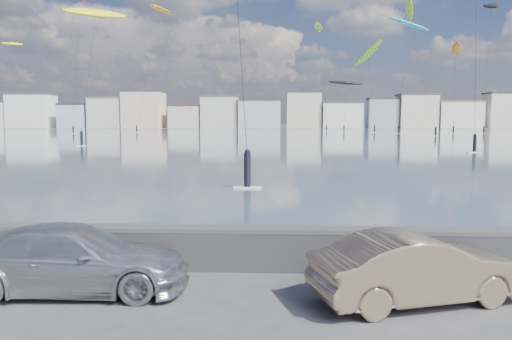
{
  "coord_description": "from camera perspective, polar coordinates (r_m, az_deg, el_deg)",
  "views": [
    {
      "loc": [
        1.58,
        -8.45,
        3.47
      ],
      "look_at": [
        1.0,
        4.0,
        2.2
      ],
      "focal_mm": 35.0,
      "sensor_mm": 36.0,
      "label": 1
    }
  ],
  "objects": [
    {
      "name": "car_silver",
      "position": [
        10.86,
        -20.13,
        -9.47
      ],
      "size": [
        4.71,
        2.1,
        1.34
      ],
      "primitive_type": "imported",
      "rotation": [
        0.0,
        0.0,
        1.62
      ],
      "color": "#BBBCC2",
      "rests_on": "ground"
    },
    {
      "name": "far_buildings",
      "position": [
        194.47,
        2.6,
        6.56
      ],
      "size": [
        240.79,
        13.26,
        14.6
      ],
      "color": "white",
      "rests_on": "ground"
    },
    {
      "name": "kitesurfer_0",
      "position": [
        125.72,
        17.15,
        15.53
      ],
      "size": [
        9.63,
        17.57,
        27.71
      ],
      "color": "#19BFBF",
      "rests_on": "ground"
    },
    {
      "name": "kitesurfer_2",
      "position": [
        148.0,
        25.28,
        16.5
      ],
      "size": [
        6.07,
        13.0,
        34.72
      ],
      "color": "black",
      "rests_on": "ground"
    },
    {
      "name": "kitesurfer_10",
      "position": [
        77.8,
        -17.9,
        16.56
      ],
      "size": [
        8.92,
        12.37,
        19.78
      ],
      "color": "yellow",
      "rests_on": "ground"
    },
    {
      "name": "car_champagne",
      "position": [
        10.09,
        17.96,
        -10.63
      ],
      "size": [
        4.26,
        2.55,
        1.33
      ],
      "primitive_type": "imported",
      "rotation": [
        0.0,
        0.0,
        1.88
      ],
      "color": "tan",
      "rests_on": "ground"
    },
    {
      "name": "kitesurfer_3",
      "position": [
        151.65,
        -10.87,
        17.44
      ],
      "size": [
        7.14,
        20.77,
        35.47
      ],
      "color": "#BF8C19",
      "rests_on": "ground"
    },
    {
      "name": "kitesurfer_7",
      "position": [
        141.91,
        -19.51,
        17.68
      ],
      "size": [
        4.38,
        14.17,
        35.21
      ],
      "color": "red",
      "rests_on": "ground"
    },
    {
      "name": "kitesurfer_14",
      "position": [
        166.04,
        7.09,
        15.78
      ],
      "size": [
        5.16,
        14.61,
        34.24
      ],
      "color": "#8CD826",
      "rests_on": "ground"
    },
    {
      "name": "kitesurfer_19",
      "position": [
        140.75,
        12.65,
        12.81
      ],
      "size": [
        8.57,
        11.82,
        24.64
      ],
      "color": "#8CD826",
      "rests_on": "ground"
    },
    {
      "name": "kitesurfer_16",
      "position": [
        141.62,
        21.91,
        12.54
      ],
      "size": [
        6.47,
        15.57,
        23.31
      ],
      "color": "orange",
      "rests_on": "ground"
    },
    {
      "name": "seawall",
      "position": [
        11.63,
        -5.29,
        -8.59
      ],
      "size": [
        400.0,
        0.36,
        1.08
      ],
      "color": "#28282B",
      "rests_on": "ground"
    },
    {
      "name": "far_shore_strip",
      "position": [
        208.49,
        2.24,
        4.85
      ],
      "size": [
        500.0,
        60.0,
        0.0
      ],
      "primitive_type": "cube",
      "color": "#4C473D",
      "rests_on": "ground"
    },
    {
      "name": "kitesurfer_5",
      "position": [
        139.04,
        17.07,
        16.96
      ],
      "size": [
        6.65,
        12.47,
        34.54
      ],
      "color": "#8CD826",
      "rests_on": "ground"
    },
    {
      "name": "kitesurfer_6",
      "position": [
        181.9,
        -26.16,
        12.65
      ],
      "size": [
        7.8,
        14.01,
        28.65
      ],
      "color": "yellow",
      "rests_on": "ground"
    },
    {
      "name": "bay_water",
      "position": [
        100.02,
        1.76,
        3.82
      ],
      "size": [
        500.0,
        177.0,
        0.0
      ],
      "primitive_type": "cube",
      "color": "#3D5260",
      "rests_on": "ground"
    },
    {
      "name": "ground",
      "position": [
        9.27,
        -7.65,
        -16.21
      ],
      "size": [
        700.0,
        700.0,
        0.0
      ],
      "primitive_type": "plane",
      "color": "#333335",
      "rests_on": "ground"
    },
    {
      "name": "kitesurfer_11",
      "position": [
        148.98,
        10.22,
        9.74
      ],
      "size": [
        10.5,
        17.16,
        14.94
      ],
      "color": "black",
      "rests_on": "ground"
    }
  ]
}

